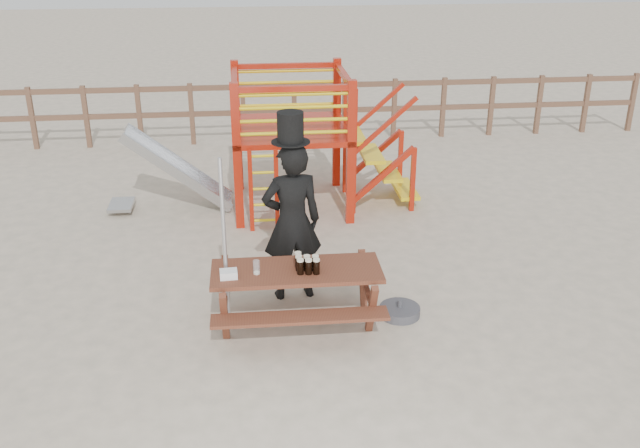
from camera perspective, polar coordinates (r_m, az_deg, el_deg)
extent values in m
plane|color=beige|center=(7.91, -1.89, -8.15)|extent=(60.00, 60.00, 0.00)
cube|color=brown|center=(14.06, -4.17, 10.91)|extent=(15.00, 0.06, 0.10)
cube|color=brown|center=(14.18, -4.11, 8.93)|extent=(15.00, 0.06, 0.10)
cube|color=brown|center=(14.74, -22.03, 7.84)|extent=(0.09, 0.09, 1.20)
cube|color=brown|center=(14.50, -18.20, 8.14)|extent=(0.09, 0.09, 1.20)
cube|color=brown|center=(14.32, -14.26, 8.41)|extent=(0.09, 0.09, 1.20)
cube|color=brown|center=(14.21, -10.23, 8.65)|extent=(0.09, 0.09, 1.20)
cube|color=brown|center=(14.17, -6.15, 8.84)|extent=(0.09, 0.09, 1.20)
cube|color=brown|center=(14.21, -2.07, 9.00)|extent=(0.09, 0.09, 1.20)
cube|color=brown|center=(14.31, 1.98, 9.10)|extent=(0.09, 0.09, 1.20)
cube|color=brown|center=(14.48, 5.95, 9.16)|extent=(0.09, 0.09, 1.20)
cube|color=brown|center=(14.72, 9.82, 9.18)|extent=(0.09, 0.09, 1.20)
cube|color=brown|center=(15.02, 13.54, 9.16)|extent=(0.09, 0.09, 1.20)
cube|color=brown|center=(15.38, 17.11, 9.10)|extent=(0.09, 0.09, 1.20)
cube|color=brown|center=(15.79, 20.49, 9.02)|extent=(0.09, 0.09, 1.20)
cube|color=brown|center=(16.26, 23.70, 8.91)|extent=(0.09, 0.09, 1.20)
cube|color=#A81C0B|center=(10.02, -6.64, 5.30)|extent=(0.12, 0.12, 2.10)
cube|color=#A81C0B|center=(10.12, 2.49, 5.63)|extent=(0.12, 0.12, 2.10)
cube|color=#A81C0B|center=(11.55, -6.64, 7.75)|extent=(0.12, 0.12, 2.10)
cube|color=#A81C0B|center=(11.64, 1.33, 8.03)|extent=(0.12, 0.12, 2.10)
cube|color=#A81C0B|center=(10.76, -2.38, 7.55)|extent=(1.72, 1.72, 0.08)
cube|color=#A81C0B|center=(9.78, -2.13, 10.78)|extent=(1.60, 0.08, 0.08)
cube|color=#A81C0B|center=(11.35, -2.73, 12.54)|extent=(1.60, 0.08, 0.08)
cube|color=#A81C0B|center=(10.55, -6.88, 11.56)|extent=(0.08, 1.60, 0.08)
cube|color=#A81C0B|center=(10.64, 1.94, 11.82)|extent=(0.08, 1.60, 0.08)
cylinder|color=yellow|center=(9.94, -2.08, 7.29)|extent=(1.50, 0.05, 0.05)
cylinder|color=yellow|center=(11.48, -2.67, 9.50)|extent=(1.50, 0.05, 0.05)
cylinder|color=yellow|center=(9.89, -2.09, 8.29)|extent=(1.50, 0.05, 0.05)
cylinder|color=yellow|center=(11.44, -2.69, 10.37)|extent=(1.50, 0.05, 0.05)
cylinder|color=yellow|center=(9.84, -2.11, 9.30)|extent=(1.50, 0.05, 0.05)
cylinder|color=yellow|center=(11.40, -2.71, 11.25)|extent=(1.50, 0.05, 0.05)
cylinder|color=yellow|center=(9.80, -2.13, 10.32)|extent=(1.50, 0.05, 0.05)
cylinder|color=yellow|center=(11.36, -2.72, 12.14)|extent=(1.50, 0.05, 0.05)
cube|color=#A81C0B|center=(10.02, -5.55, 2.63)|extent=(0.06, 0.06, 1.20)
cube|color=#A81C0B|center=(10.03, -3.49, 2.71)|extent=(0.06, 0.06, 1.20)
cylinder|color=yellow|center=(10.19, -4.44, 0.31)|extent=(0.36, 0.04, 0.04)
cylinder|color=yellow|center=(10.10, -4.48, 1.56)|extent=(0.36, 0.04, 0.04)
cylinder|color=yellow|center=(10.01, -4.53, 2.83)|extent=(0.36, 0.04, 0.04)
cylinder|color=yellow|center=(9.93, -4.57, 4.13)|extent=(0.36, 0.04, 0.04)
cylinder|color=yellow|center=(9.86, -4.61, 5.44)|extent=(0.36, 0.04, 0.04)
cube|color=yellow|center=(10.89, 2.66, 7.08)|extent=(0.30, 0.90, 0.06)
cube|color=yellow|center=(11.02, 4.08, 5.62)|extent=(0.30, 0.90, 0.06)
cube|color=yellow|center=(11.17, 5.45, 4.19)|extent=(0.30, 0.90, 0.06)
cube|color=yellow|center=(11.33, 6.79, 2.80)|extent=(0.30, 0.90, 0.06)
cube|color=#A81C0B|center=(10.68, 5.10, 3.98)|extent=(0.95, 0.08, 0.86)
cube|color=#A81C0B|center=(11.52, 4.26, 5.47)|extent=(0.95, 0.08, 0.86)
cube|color=#AFB2B6|center=(10.96, -11.26, 4.23)|extent=(1.53, 0.55, 1.21)
cube|color=#AFB2B6|center=(10.69, -11.38, 3.96)|extent=(1.58, 0.04, 1.28)
cube|color=#AFB2B6|center=(11.20, -11.17, 4.88)|extent=(1.58, 0.04, 1.28)
cube|color=#AFB2B6|center=(11.26, -15.61, 1.49)|extent=(0.35, 0.55, 0.05)
cube|color=brown|center=(7.58, -1.89, -3.79)|extent=(1.81, 0.69, 0.05)
cube|color=brown|center=(7.27, -1.60, -7.48)|extent=(1.81, 0.27, 0.04)
cube|color=brown|center=(8.14, -2.10, -3.90)|extent=(1.81, 0.27, 0.04)
cube|color=brown|center=(7.74, -7.58, -6.34)|extent=(0.08, 1.09, 0.65)
cube|color=brown|center=(7.82, 3.79, -5.83)|extent=(0.08, 1.09, 0.65)
imported|color=black|center=(8.10, -2.25, 0.15)|extent=(0.75, 0.55, 1.89)
cube|color=#0B7F1C|center=(8.15, -2.51, 2.02)|extent=(0.08, 0.03, 0.44)
cylinder|color=black|center=(7.77, -2.36, 6.58)|extent=(0.43, 0.43, 0.01)
cylinder|color=black|center=(7.73, -2.39, 7.79)|extent=(0.29, 0.29, 0.33)
cube|color=white|center=(7.83, -2.63, 8.87)|extent=(0.15, 0.03, 0.04)
cylinder|color=#B2B2B7|center=(7.46, -7.63, -1.90)|extent=(0.04, 0.04, 1.96)
cylinder|color=#3E3E44|center=(8.13, 6.39, -6.94)|extent=(0.46, 0.46, 0.11)
cylinder|color=#3E3E44|center=(8.08, 6.42, -6.35)|extent=(0.05, 0.05, 0.09)
cube|color=white|center=(7.44, -7.32, -4.00)|extent=(0.19, 0.15, 0.08)
cylinder|color=black|center=(7.44, -1.58, -3.50)|extent=(0.07, 0.07, 0.15)
cylinder|color=beige|center=(7.40, -1.59, -2.91)|extent=(0.07, 0.07, 0.02)
cylinder|color=black|center=(7.43, -0.92, -3.50)|extent=(0.07, 0.07, 0.15)
cylinder|color=beige|center=(7.40, -0.92, -2.91)|extent=(0.07, 0.07, 0.02)
cylinder|color=black|center=(7.44, -0.29, -3.48)|extent=(0.07, 0.07, 0.15)
cylinder|color=beige|center=(7.40, -0.29, -2.89)|extent=(0.07, 0.07, 0.02)
cylinder|color=black|center=(7.51, -1.71, -3.21)|extent=(0.07, 0.07, 0.15)
cylinder|color=beige|center=(7.47, -1.72, -2.62)|extent=(0.07, 0.07, 0.02)
cylinder|color=black|center=(7.51, -1.05, -3.20)|extent=(0.07, 0.07, 0.15)
cylinder|color=beige|center=(7.47, -1.06, -2.61)|extent=(0.07, 0.07, 0.02)
cylinder|color=black|center=(7.51, -0.37, -3.19)|extent=(0.07, 0.07, 0.15)
cylinder|color=beige|center=(7.47, -0.37, -2.60)|extent=(0.07, 0.07, 0.02)
cylinder|color=black|center=(7.59, -1.76, -2.93)|extent=(0.07, 0.07, 0.15)
cylinder|color=beige|center=(7.55, -1.77, -2.35)|extent=(0.07, 0.07, 0.02)
cylinder|color=silver|center=(7.47, -5.11, -3.47)|extent=(0.07, 0.07, 0.15)
cylinder|color=beige|center=(7.50, -5.09, -3.91)|extent=(0.06, 0.06, 0.02)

